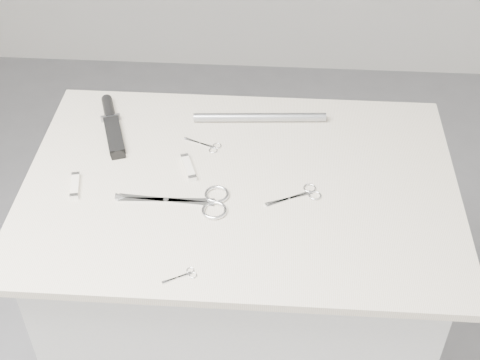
# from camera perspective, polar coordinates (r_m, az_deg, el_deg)

# --- Properties ---
(plinth) EXTENTS (0.90, 0.60, 0.90)m
(plinth) POSITION_cam_1_polar(r_m,az_deg,el_deg) (1.88, 0.02, -10.95)
(plinth) COLOR silver
(plinth) RESTS_ON ground
(display_board) EXTENTS (1.00, 0.70, 0.02)m
(display_board) POSITION_cam_1_polar(r_m,az_deg,el_deg) (1.55, 0.02, -0.46)
(display_board) COLOR beige
(display_board) RESTS_ON plinth
(large_shears) EXTENTS (0.25, 0.11, 0.01)m
(large_shears) POSITION_cam_1_polar(r_m,az_deg,el_deg) (1.49, -3.62, -1.84)
(large_shears) COLOR silver
(large_shears) RESTS_ON display_board
(embroidery_scissors_a) EXTENTS (0.13, 0.09, 0.00)m
(embroidery_scissors_a) POSITION_cam_1_polar(r_m,az_deg,el_deg) (1.51, 5.37, -1.25)
(embroidery_scissors_a) COLOR silver
(embroidery_scissors_a) RESTS_ON display_board
(embroidery_scissors_b) EXTENTS (0.10, 0.06, 0.00)m
(embroidery_scissors_b) POSITION_cam_1_polar(r_m,az_deg,el_deg) (1.64, -2.79, 2.94)
(embroidery_scissors_b) COLOR silver
(embroidery_scissors_b) RESTS_ON display_board
(tiny_scissors) EXTENTS (0.07, 0.05, 0.00)m
(tiny_scissors) POSITION_cam_1_polar(r_m,az_deg,el_deg) (1.34, -4.84, -8.12)
(tiny_scissors) COLOR silver
(tiny_scissors) RESTS_ON display_board
(sheathed_knife) EXTENTS (0.11, 0.24, 0.03)m
(sheathed_knife) POSITION_cam_1_polar(r_m,az_deg,el_deg) (1.74, -10.91, 4.85)
(sheathed_knife) COLOR black
(sheathed_knife) RESTS_ON display_board
(pocket_knife_a) EXTENTS (0.03, 0.09, 0.01)m
(pocket_knife_a) POSITION_cam_1_polar(r_m,az_deg,el_deg) (1.57, -13.90, -0.48)
(pocket_knife_a) COLOR silver
(pocket_knife_a) RESTS_ON display_board
(pocket_knife_b) EXTENTS (0.05, 0.09, 0.01)m
(pocket_knife_b) POSITION_cam_1_polar(r_m,az_deg,el_deg) (1.57, -4.42, 1.10)
(pocket_knife_b) COLOR silver
(pocket_knife_b) RESTS_ON display_board
(metal_rail) EXTENTS (0.34, 0.05, 0.02)m
(metal_rail) POSITION_cam_1_polar(r_m,az_deg,el_deg) (1.72, 1.70, 5.37)
(metal_rail) COLOR #989BA1
(metal_rail) RESTS_ON display_board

